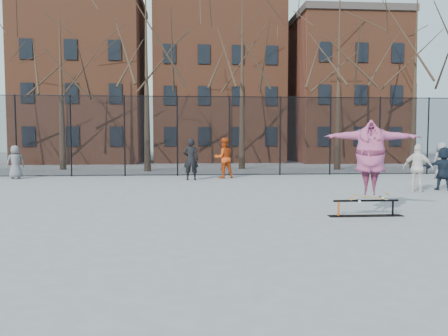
{
  "coord_description": "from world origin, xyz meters",
  "views": [
    {
      "loc": [
        -0.72,
        -8.91,
        1.92
      ],
      "look_at": [
        0.07,
        1.5,
        1.19
      ],
      "focal_mm": 35.0,
      "sensor_mm": 36.0,
      "label": 1
    }
  ],
  "objects": [
    {
      "name": "ground",
      "position": [
        0.0,
        0.0,
        0.0
      ],
      "size": [
        100.0,
        100.0,
        0.0
      ],
      "primitive_type": "plane",
      "color": "slate"
    },
    {
      "name": "skate_rail",
      "position": [
        3.54,
        1.36,
        0.16
      ],
      "size": [
        1.84,
        0.28,
        0.41
      ],
      "color": "black",
      "rests_on": "ground"
    },
    {
      "name": "skateboard",
      "position": [
        3.63,
        1.36,
        0.46
      ],
      "size": [
        0.9,
        0.21,
        0.11
      ],
      "primitive_type": null,
      "color": "olive",
      "rests_on": "skate_rail"
    },
    {
      "name": "skater",
      "position": [
        3.63,
        1.36,
        1.42
      ],
      "size": [
        2.3,
        1.46,
        1.82
      ],
      "primitive_type": "imported",
      "rotation": [
        0.0,
        0.0,
        -0.41
      ],
      "color": "#4E3A91",
      "rests_on": "skateboard"
    },
    {
      "name": "bystander_grey",
      "position": [
        -8.88,
        12.0,
        0.78
      ],
      "size": [
        0.9,
        0.79,
        1.56
      ],
      "primitive_type": "imported",
      "rotation": [
        0.0,
        0.0,
        3.61
      ],
      "color": "#5D5C60",
      "rests_on": "ground"
    },
    {
      "name": "bystander_black",
      "position": [
        -0.73,
        10.77,
        0.94
      ],
      "size": [
        0.71,
        0.5,
        1.88
      ],
      "primitive_type": "imported",
      "rotation": [
        0.0,
        0.0,
        3.07
      ],
      "color": "black",
      "rests_on": "ground"
    },
    {
      "name": "bystander_red",
      "position": [
        0.82,
        11.59,
        0.96
      ],
      "size": [
        1.09,
        0.94,
        1.91
      ],
      "primitive_type": "imported",
      "rotation": [
        0.0,
        0.0,
        3.41
      ],
      "color": "#B33A0F",
      "rests_on": "ground"
    },
    {
      "name": "bystander_white",
      "position": [
        7.2,
        5.76,
        0.85
      ],
      "size": [
        1.03,
        0.95,
        1.7
      ],
      "primitive_type": "imported",
      "rotation": [
        0.0,
        0.0,
        2.45
      ],
      "color": "silver",
      "rests_on": "ground"
    },
    {
      "name": "bystander_navy",
      "position": [
        8.45,
        6.26,
        0.79
      ],
      "size": [
        1.51,
        1.11,
        1.58
      ],
      "primitive_type": "imported",
      "rotation": [
        0.0,
        0.0,
        2.64
      ],
      "color": "black",
      "rests_on": "ground"
    },
    {
      "name": "bystander_extra",
      "position": [
        10.86,
        10.45,
        0.85
      ],
      "size": [
        0.9,
        0.65,
        1.71
      ],
      "primitive_type": "imported",
      "rotation": [
        0.0,
        0.0,
        3.27
      ],
      "color": "slate",
      "rests_on": "ground"
    },
    {
      "name": "fence",
      "position": [
        -0.01,
        13.0,
        2.05
      ],
      "size": [
        34.03,
        0.07,
        4.0
      ],
      "color": "black",
      "rests_on": "ground"
    },
    {
      "name": "tree_row",
      "position": [
        -0.25,
        17.15,
        7.36
      ],
      "size": [
        33.66,
        7.46,
        10.67
      ],
      "color": "black",
      "rests_on": "ground"
    },
    {
      "name": "rowhouses",
      "position": [
        0.72,
        26.0,
        6.06
      ],
      "size": [
        29.0,
        7.0,
        13.0
      ],
      "color": "brown",
      "rests_on": "ground"
    }
  ]
}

